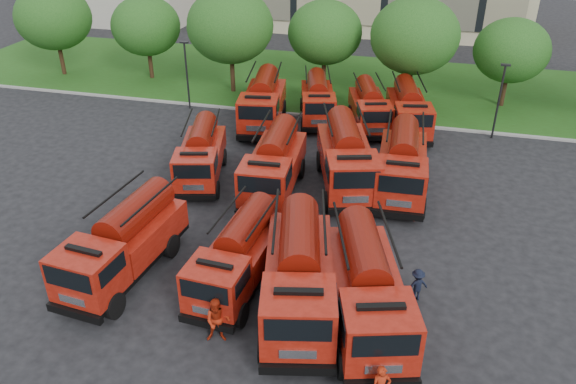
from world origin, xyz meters
name	(u,v)px	position (x,y,z in m)	size (l,w,h in m)	color
ground	(244,258)	(0.00, 0.00, 0.00)	(140.00, 140.00, 0.00)	black
lawn	(339,82)	(0.00, 26.00, 0.06)	(70.00, 16.00, 0.12)	#214612
curb	(320,117)	(0.00, 17.90, 0.07)	(70.00, 0.30, 0.14)	gray
tree_0	(53,17)	(-24.00, 22.00, 5.02)	(6.30, 6.30, 7.70)	#382314
tree_1	(146,26)	(-16.00, 23.00, 4.55)	(5.71, 5.71, 6.98)	#382314
tree_2	(230,26)	(-8.00, 21.50, 5.35)	(6.72, 6.72, 8.22)	#382314
tree_3	(325,32)	(-1.00, 24.00, 4.68)	(5.88, 5.88, 7.19)	#382314
tree_4	(415,36)	(6.00, 22.50, 5.22)	(6.55, 6.55, 8.01)	#382314
tree_5	(512,50)	(13.00, 23.50, 4.35)	(5.46, 5.46, 6.68)	#382314
lamp_post_0	(187,71)	(-10.00, 17.20, 2.90)	(0.60, 0.25, 5.11)	black
lamp_post_1	(499,97)	(12.00, 17.20, 2.90)	(0.60, 0.25, 5.11)	black
fire_truck_0	(124,242)	(-4.66, -2.32, 1.65)	(3.21, 7.42, 3.28)	black
fire_truck_1	(238,255)	(0.41, -1.79, 1.52)	(2.77, 6.75, 3.01)	black
fire_truck_2	(299,275)	(3.30, -2.76, 1.78)	(4.31, 8.15, 3.53)	black
fire_truck_3	(367,288)	(6.00, -2.84, 1.72)	(4.61, 7.93, 3.42)	black
fire_truck_4	(201,154)	(-4.85, 7.01, 1.52)	(3.87, 7.00, 3.03)	black
fire_truck_5	(274,164)	(-0.33, 6.55, 1.69)	(3.11, 7.54, 3.36)	black
fire_truck_6	(347,158)	(3.44, 8.09, 1.80)	(4.78, 8.27, 3.57)	black
fire_truck_7	(402,164)	(6.51, 8.29, 1.70)	(2.99, 7.54, 3.38)	black
fire_truck_8	(263,102)	(-3.65, 15.54, 1.73)	(3.80, 7.89, 3.45)	black
fire_truck_9	(318,100)	(-0.15, 17.50, 1.50)	(3.76, 6.91, 2.99)	black
fire_truck_10	(370,107)	(3.63, 17.04, 1.47)	(3.87, 6.76, 2.92)	black
fire_truck_11	(408,110)	(6.30, 16.94, 1.58)	(3.70, 7.24, 3.14)	black
firefighter_1	(219,340)	(0.74, -5.23, 0.00)	(0.95, 0.52, 1.95)	#99200B
firefighter_2	(399,368)	(7.58, -4.97, 0.00)	(0.89, 0.51, 1.52)	black
firefighter_3	(415,299)	(7.92, -0.93, 0.00)	(0.97, 0.50, 1.51)	black
firefighter_4	(146,243)	(-4.96, -0.02, 0.00)	(0.74, 0.48, 1.51)	#99200B
firefighter_5	(410,220)	(7.33, 5.34, 0.00)	(1.41, 0.61, 1.52)	#99200B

